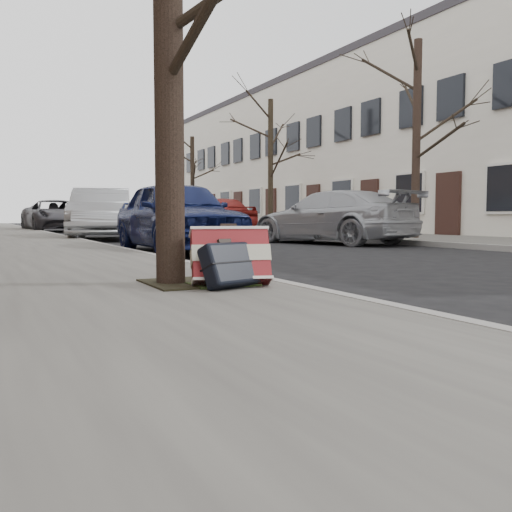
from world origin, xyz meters
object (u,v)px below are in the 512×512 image
suitcase_red (230,257)px  car_near_front (178,216)px  suitcase_navy (230,264)px  car_near_mid (101,214)px

suitcase_red → car_near_front: car_near_front is taller
suitcase_red → car_near_front: 6.58m
suitcase_red → car_near_front: (1.67, 6.35, 0.35)m
suitcase_red → suitcase_navy: bearing=-98.3°
car_near_front → suitcase_navy: bearing=-105.1°
suitcase_red → car_near_mid: 13.55m
car_near_front → car_near_mid: 7.09m
suitcase_red → car_near_mid: (1.61, 13.45, 0.42)m
suitcase_navy → car_near_mid: 13.69m
suitcase_red → suitcase_navy: 0.15m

